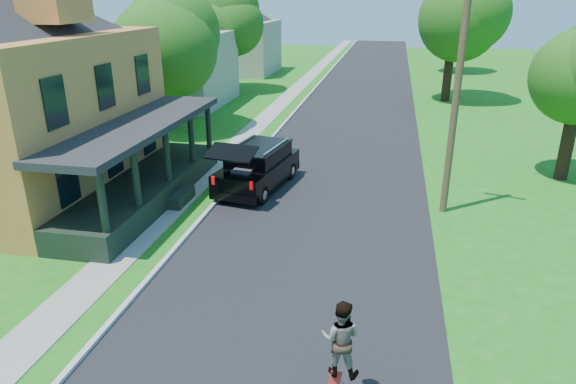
# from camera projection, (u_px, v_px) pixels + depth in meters

# --- Properties ---
(ground) EXTENTS (140.00, 140.00, 0.00)m
(ground) POSITION_uv_depth(u_px,v_px,m) (286.00, 305.00, 13.38)
(ground) COLOR #1B6313
(ground) RESTS_ON ground
(street) EXTENTS (8.00, 120.00, 0.02)m
(street) POSITION_uv_depth(u_px,v_px,m) (351.00, 125.00, 31.66)
(street) COLOR black
(street) RESTS_ON ground
(curb) EXTENTS (0.15, 120.00, 0.12)m
(curb) POSITION_uv_depth(u_px,v_px,m) (287.00, 122.00, 32.40)
(curb) COLOR #B0B0AB
(curb) RESTS_ON ground
(sidewalk) EXTENTS (1.30, 120.00, 0.03)m
(sidewalk) POSITION_uv_depth(u_px,v_px,m) (263.00, 120.00, 32.68)
(sidewalk) COLOR gray
(sidewalk) RESTS_ON ground
(front_walk) EXTENTS (6.50, 1.20, 0.03)m
(front_walk) POSITION_uv_depth(u_px,v_px,m) (85.00, 195.00, 20.61)
(front_walk) COLOR gray
(front_walk) RESTS_ON ground
(neighbor_house_mid) EXTENTS (12.78, 12.78, 8.30)m
(neighbor_house_mid) POSITION_uv_depth(u_px,v_px,m) (167.00, 44.00, 36.27)
(neighbor_house_mid) COLOR #9F9D8D
(neighbor_house_mid) RESTS_ON ground
(neighbor_house_far) EXTENTS (12.78, 12.78, 8.30)m
(neighbor_house_far) POSITION_uv_depth(u_px,v_px,m) (234.00, 30.00, 50.89)
(neighbor_house_far) COLOR #9F9D8D
(neighbor_house_far) RESTS_ON ground
(black_suv) EXTENTS (2.71, 5.36, 2.38)m
(black_suv) POSITION_uv_depth(u_px,v_px,m) (258.00, 167.00, 21.08)
(black_suv) COLOR black
(black_suv) RESTS_ON ground
(skateboarder) EXTENTS (0.81, 0.64, 1.61)m
(skateboarder) POSITION_uv_depth(u_px,v_px,m) (341.00, 338.00, 9.82)
(skateboarder) COLOR black
(skateboarder) RESTS_ON ground
(tree_left_mid) EXTENTS (5.97, 5.87, 8.70)m
(tree_left_mid) POSITION_uv_depth(u_px,v_px,m) (162.00, 31.00, 28.70)
(tree_left_mid) COLOR black
(tree_left_mid) RESTS_ON ground
(tree_left_far) EXTENTS (6.07, 5.87, 9.13)m
(tree_left_far) POSITION_uv_depth(u_px,v_px,m) (223.00, 15.00, 39.93)
(tree_left_far) COLOR black
(tree_left_far) RESTS_ON ground
(tree_right_mid) EXTENTS (7.93, 7.68, 10.29)m
(tree_right_mid) POSITION_uv_depth(u_px,v_px,m) (455.00, 5.00, 36.23)
(tree_right_mid) COLOR black
(tree_right_mid) RESTS_ON ground
(tree_right_far) EXTENTS (5.97, 6.03, 8.42)m
(tree_right_far) POSITION_uv_depth(u_px,v_px,m) (467.00, 15.00, 50.68)
(tree_right_far) COLOR black
(tree_right_far) RESTS_ON ground
(utility_pole_near) EXTENTS (1.54, 0.52, 9.50)m
(utility_pole_near) POSITION_uv_depth(u_px,v_px,m) (459.00, 78.00, 17.36)
(utility_pole_near) COLOR #4D3224
(utility_pole_near) RESTS_ON ground
(utility_pole_far) EXTENTS (1.74, 0.31, 10.63)m
(utility_pole_far) POSITION_uv_depth(u_px,v_px,m) (451.00, 24.00, 37.69)
(utility_pole_far) COLOR #4D3224
(utility_pole_far) RESTS_ON ground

